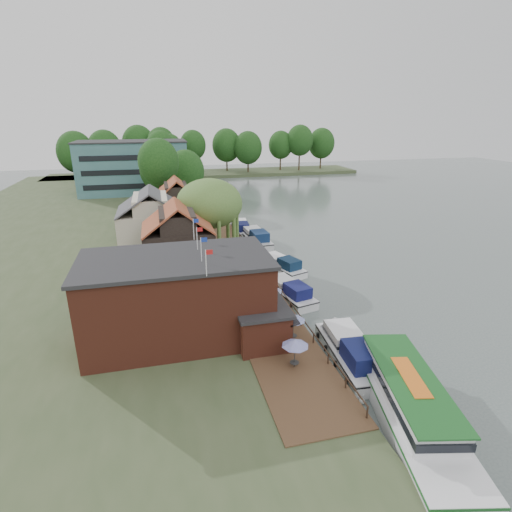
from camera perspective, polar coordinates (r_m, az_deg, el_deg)
ground at (r=40.90m, az=12.47°, el=-8.78°), size 260.00×260.00×0.00m
land_bank at (r=70.69m, az=-24.11°, el=2.58°), size 50.00×140.00×1.00m
quay_deck at (r=46.53m, az=-1.80°, el=-3.26°), size 6.00×50.00×0.10m
quay_rail at (r=47.40m, az=1.26°, el=-2.23°), size 0.20×49.00×1.00m
pub at (r=34.28m, az=-7.78°, el=-5.57°), size 20.00×11.00×7.30m
hotel_block at (r=102.76m, az=-17.10°, el=12.07°), size 25.40×12.40×12.30m
cottage_a at (r=48.02m, az=-11.07°, el=2.44°), size 8.60×7.60×8.50m
cottage_b at (r=57.64m, az=-14.68°, el=5.03°), size 9.60×8.60×8.50m
cottage_c at (r=66.47m, az=-11.23°, el=7.18°), size 7.60×7.60×8.50m
willow at (r=52.94m, az=-6.60°, el=5.35°), size 8.60×8.60×10.43m
umbrella_0 at (r=30.80m, az=5.57°, el=-13.64°), size 2.05×2.05×2.38m
umbrella_1 at (r=34.13m, az=5.34°, el=-10.05°), size 2.01×2.01×2.38m
umbrella_2 at (r=36.89m, az=1.41°, el=-7.56°), size 1.95×1.95×2.38m
umbrella_3 at (r=39.16m, az=2.02°, el=-5.87°), size 2.38×2.38×2.38m
umbrella_4 at (r=43.91m, az=-0.48°, el=-2.95°), size 2.22×2.22×2.38m
cruiser_0 at (r=33.96m, az=13.40°, el=-12.68°), size 4.17×10.74×2.57m
cruiser_1 at (r=43.91m, az=4.70°, el=-4.69°), size 5.00×9.67×2.21m
cruiser_2 at (r=51.35m, az=3.64°, el=-1.03°), size 5.71×9.38×2.13m
cruiser_3 at (r=62.16m, az=-0.04°, el=2.89°), size 3.90×10.44×2.50m
cruiser_4 at (r=67.76m, az=-2.15°, el=4.20°), size 4.06×9.78×2.29m
tour_boat at (r=29.14m, az=21.39°, el=-18.98°), size 7.18×15.04×3.17m
swan at (r=30.60m, az=14.92°, el=-19.34°), size 0.44×0.44×0.44m
bank_tree_0 at (r=76.12m, az=-13.58°, el=10.75°), size 7.27×7.27×14.22m
bank_tree_1 at (r=84.89m, az=-9.95°, el=10.92°), size 7.57×7.57×11.47m
bank_tree_2 at (r=89.34m, az=-13.81°, el=10.94°), size 7.45×7.45×11.06m
bank_tree_3 at (r=111.77m, az=-13.36°, el=13.45°), size 7.49×7.49×14.27m
bank_tree_4 at (r=117.50m, az=-13.12°, el=13.01°), size 7.20×7.20×11.30m
bank_tree_5 at (r=128.28m, az=-12.10°, el=13.91°), size 7.39×7.39×12.67m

